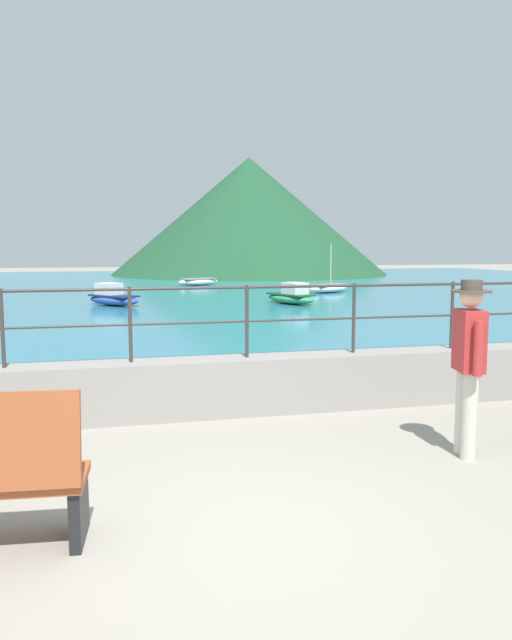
{
  "coord_description": "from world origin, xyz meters",
  "views": [
    {
      "loc": [
        -0.94,
        -4.08,
        2.06
      ],
      "look_at": [
        0.94,
        3.7,
        1.1
      ],
      "focal_mm": 34.17,
      "sensor_mm": 36.0,
      "label": 1
    }
  ],
  "objects_px": {
    "boat_5": "(198,281)",
    "boat_2": "(113,298)",
    "person_walking": "(469,359)",
    "boat_1": "(291,296)",
    "boat_0": "(329,288)"
  },
  "relations": [
    {
      "from": "boat_0",
      "to": "boat_5",
      "type": "height_order",
      "value": "boat_0"
    },
    {
      "from": "person_walking",
      "to": "boat_2",
      "type": "relative_size",
      "value": 0.74
    },
    {
      "from": "boat_2",
      "to": "boat_0",
      "type": "bearing_deg",
      "value": 22.29
    },
    {
      "from": "boat_0",
      "to": "boat_2",
      "type": "xyz_separation_m",
      "value": [
        -9.33,
        -3.83,
        0.06
      ]
    },
    {
      "from": "person_walking",
      "to": "boat_5",
      "type": "height_order",
      "value": "person_walking"
    },
    {
      "from": "boat_5",
      "to": "boat_2",
      "type": "bearing_deg",
      "value": -113.36
    },
    {
      "from": "boat_1",
      "to": "boat_2",
      "type": "xyz_separation_m",
      "value": [
        -6.15,
        0.92,
        0.0
      ]
    },
    {
      "from": "boat_0",
      "to": "boat_1",
      "type": "distance_m",
      "value": 5.71
    },
    {
      "from": "boat_5",
      "to": "person_walking",
      "type": "bearing_deg",
      "value": -92.56
    },
    {
      "from": "boat_5",
      "to": "boat_1",
      "type": "bearing_deg",
      "value": -81.43
    },
    {
      "from": "boat_2",
      "to": "boat_5",
      "type": "height_order",
      "value": "boat_2"
    },
    {
      "from": "person_walking",
      "to": "boat_1",
      "type": "height_order",
      "value": "person_walking"
    },
    {
      "from": "person_walking",
      "to": "boat_2",
      "type": "distance_m",
      "value": 16.65
    },
    {
      "from": "person_walking",
      "to": "boat_0",
      "type": "bearing_deg",
      "value": 73.24
    },
    {
      "from": "person_walking",
      "to": "boat_0",
      "type": "xyz_separation_m",
      "value": [
        6.07,
        20.14,
        -0.71
      ]
    }
  ]
}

